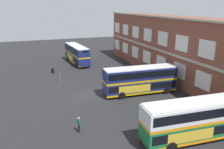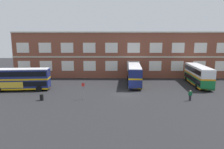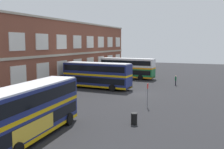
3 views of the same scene
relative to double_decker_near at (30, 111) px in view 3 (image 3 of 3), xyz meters
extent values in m
plane|color=#232326|center=(19.89, -0.51, -2.15)|extent=(120.00, 120.00, 0.00)
cube|color=brown|center=(22.27, 15.49, 3.22)|extent=(57.44, 8.00, 10.74)
cube|color=#B2A893|center=(22.27, 11.41, 3.01)|extent=(57.44, 0.16, 0.36)
cube|color=#B2A893|center=(22.27, 11.44, 8.74)|extent=(57.44, 0.28, 0.30)
cube|color=silver|center=(11.83, 11.43, 0.86)|extent=(2.92, 0.12, 2.36)
cube|color=silver|center=(17.05, 11.43, 0.86)|extent=(2.92, 0.12, 2.36)
cube|color=silver|center=(22.27, 11.43, 0.86)|extent=(2.92, 0.12, 2.36)
cube|color=silver|center=(27.49, 11.43, 0.86)|extent=(2.92, 0.12, 2.36)
cube|color=silver|center=(32.71, 11.43, 0.86)|extent=(2.92, 0.12, 2.36)
cube|color=silver|center=(37.94, 11.43, 0.86)|extent=(2.92, 0.12, 2.36)
cube|color=silver|center=(43.16, 11.43, 0.86)|extent=(2.92, 0.12, 2.36)
cube|color=silver|center=(48.38, 11.43, 0.86)|extent=(2.92, 0.12, 2.36)
cube|color=silver|center=(11.83, 11.43, 5.15)|extent=(2.92, 0.12, 2.36)
cube|color=silver|center=(17.05, 11.43, 5.15)|extent=(2.92, 0.12, 2.36)
cube|color=silver|center=(22.27, 11.43, 5.15)|extent=(2.92, 0.12, 2.36)
cube|color=silver|center=(27.49, 11.43, 5.15)|extent=(2.92, 0.12, 2.36)
cube|color=silver|center=(32.71, 11.43, 5.15)|extent=(2.92, 0.12, 2.36)
cube|color=silver|center=(37.94, 11.43, 5.15)|extent=(2.92, 0.12, 2.36)
cube|color=silver|center=(43.16, 11.43, 5.15)|extent=(2.92, 0.12, 2.36)
cube|color=silver|center=(48.38, 11.43, 5.15)|extent=(2.92, 0.12, 2.36)
cube|color=navy|center=(0.00, 0.00, -0.92)|extent=(11.17, 3.45, 1.75)
cube|color=black|center=(0.00, 0.00, -0.71)|extent=(10.74, 3.46, 0.90)
cube|color=gold|center=(0.00, 0.00, 0.10)|extent=(11.17, 3.45, 0.30)
cube|color=navy|center=(0.00, 0.00, 1.03)|extent=(11.17, 3.45, 1.55)
cube|color=black|center=(0.00, 0.00, 1.10)|extent=(10.74, 3.46, 0.90)
cube|color=gold|center=(0.00, 0.00, -1.66)|extent=(11.18, 3.47, 0.28)
cube|color=silver|center=(0.00, 0.00, 1.86)|extent=(10.95, 3.33, 0.12)
cube|color=gold|center=(-1.21, -1.39, -0.84)|extent=(4.83, 0.43, 1.10)
cube|color=yellow|center=(5.45, 0.45, 1.45)|extent=(0.20, 1.66, 0.40)
cylinder|color=black|center=(3.94, -0.95, -1.63)|extent=(1.06, 0.41, 1.04)
cylinder|color=black|center=(3.73, 1.59, -1.63)|extent=(1.06, 0.41, 1.04)
cube|color=navy|center=(21.88, 4.84, -0.92)|extent=(3.26, 11.14, 1.75)
cube|color=black|center=(21.88, 4.84, -0.71)|extent=(3.28, 10.71, 0.90)
cube|color=gold|center=(21.88, 4.84, 0.10)|extent=(3.26, 11.14, 0.30)
cube|color=navy|center=(21.88, 4.84, 1.03)|extent=(3.26, 11.14, 1.55)
cube|color=black|center=(21.88, 4.84, 1.10)|extent=(3.28, 10.71, 0.90)
cube|color=gold|center=(21.88, 4.84, -1.66)|extent=(3.28, 11.14, 0.28)
cube|color=silver|center=(21.88, 4.84, 1.86)|extent=(3.15, 10.92, 0.12)
cube|color=gold|center=(23.08, 3.44, -0.84)|extent=(0.35, 4.83, 1.10)
cube|color=yellow|center=(22.24, 10.30, 1.45)|extent=(1.66, 0.17, 0.40)
cylinder|color=black|center=(23.41, 8.60, -1.63)|extent=(0.39, 1.06, 1.04)
cylinder|color=black|center=(20.86, 8.76, -1.63)|extent=(0.39, 1.06, 1.04)
cylinder|color=black|center=(22.94, 1.46, -1.63)|extent=(0.39, 1.06, 1.04)
cylinder|color=black|center=(20.39, 1.63, -1.63)|extent=(0.39, 1.06, 1.04)
cube|color=#197038|center=(34.87, 4.24, -0.92)|extent=(3.32, 11.15, 1.75)
cube|color=black|center=(34.87, 4.24, -0.71)|extent=(3.33, 10.72, 0.90)
cube|color=orange|center=(34.87, 4.24, 0.10)|extent=(3.32, 11.15, 0.30)
cube|color=silver|center=(34.87, 4.24, 1.03)|extent=(3.32, 11.15, 1.55)
cube|color=black|center=(34.87, 4.24, 1.10)|extent=(3.33, 10.72, 0.90)
cube|color=orange|center=(34.87, 4.24, -1.66)|extent=(3.34, 11.15, 0.28)
cube|color=silver|center=(34.87, 4.24, 1.86)|extent=(3.20, 10.93, 0.12)
cube|color=gold|center=(36.06, 2.84, -0.84)|extent=(0.37, 4.83, 1.10)
cube|color=yellow|center=(35.25, 9.70, 1.45)|extent=(1.66, 0.18, 0.40)
cylinder|color=black|center=(36.41, 7.99, -1.63)|extent=(0.39, 1.06, 1.04)
cylinder|color=black|center=(33.87, 8.17, -1.63)|extent=(0.39, 1.06, 1.04)
cylinder|color=black|center=(35.91, 0.86, -1.63)|extent=(0.39, 1.06, 1.04)
cylinder|color=black|center=(33.36, 1.04, -1.63)|extent=(0.39, 1.06, 1.04)
cylinder|color=black|center=(29.61, -6.20, -1.72)|extent=(0.17, 0.17, 0.85)
cylinder|color=black|center=(29.41, -6.22, -1.72)|extent=(0.17, 0.17, 0.85)
cube|color=#145933|center=(29.51, -6.21, -1.00)|extent=(0.42, 0.27, 0.60)
cylinder|color=#145933|center=(29.77, -6.19, -1.03)|extent=(0.12, 0.12, 0.57)
cylinder|color=#145933|center=(29.26, -6.23, -1.03)|extent=(0.12, 0.12, 0.57)
sphere|color=tan|center=(29.51, -6.21, -0.56)|extent=(0.22, 0.22, 0.22)
cylinder|color=slate|center=(12.75, -5.69, -0.80)|extent=(0.10, 0.10, 2.70)
cube|color=red|center=(12.75, -5.71, 0.27)|extent=(0.44, 0.04, 0.56)
cylinder|color=black|center=(6.25, -6.19, -1.67)|extent=(0.56, 0.56, 0.95)
cylinder|color=black|center=(6.25, -6.19, -1.16)|extent=(0.60, 0.60, 0.08)
camera|label=1|loc=(50.88, -10.51, 10.75)|focal=36.92mm
camera|label=2|loc=(17.53, -37.31, 7.69)|focal=33.09mm
camera|label=3|loc=(-15.68, -12.99, 5.04)|focal=42.76mm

